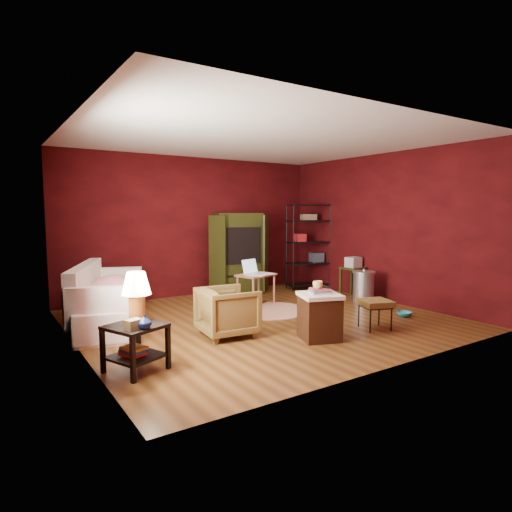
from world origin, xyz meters
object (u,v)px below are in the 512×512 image
(side_table, at_px, (136,311))
(tv_armoire, at_px, (238,252))
(laptop_desk, at_px, (256,277))
(sofa, at_px, (105,299))
(hamper, at_px, (320,316))
(armchair, at_px, (228,309))
(wire_shelving, at_px, (309,243))

(side_table, bearing_deg, tv_armoire, 44.74)
(laptop_desk, height_order, tv_armoire, tv_armoire)
(side_table, bearing_deg, sofa, 85.90)
(hamper, height_order, laptop_desk, laptop_desk)
(armchair, bearing_deg, tv_armoire, -27.86)
(hamper, xyz_separation_m, wire_shelving, (2.34, 3.00, 0.70))
(armchair, height_order, tv_armoire, tv_armoire)
(laptop_desk, bearing_deg, sofa, 165.08)
(sofa, height_order, laptop_desk, laptop_desk)
(sofa, xyz_separation_m, side_table, (-0.14, -1.93, 0.22))
(side_table, distance_m, laptop_desk, 3.44)
(sofa, xyz_separation_m, tv_armoire, (3.02, 1.20, 0.46))
(wire_shelving, bearing_deg, armchair, -132.14)
(armchair, xyz_separation_m, side_table, (-1.44, -0.55, 0.27))
(sofa, distance_m, laptop_desk, 2.69)
(tv_armoire, bearing_deg, armchair, -113.86)
(laptop_desk, distance_m, wire_shelving, 2.11)
(sofa, bearing_deg, side_table, -171.12)
(armchair, height_order, laptop_desk, laptop_desk)
(side_table, xyz_separation_m, laptop_desk, (2.82, 1.95, -0.12))
(side_table, relative_size, tv_armoire, 0.63)
(laptop_desk, height_order, wire_shelving, wire_shelving)
(armchair, bearing_deg, sofa, 48.99)
(armchair, xyz_separation_m, tv_armoire, (1.72, 2.59, 0.50))
(armchair, distance_m, hamper, 1.26)
(armchair, relative_size, laptop_desk, 0.89)
(sofa, height_order, wire_shelving, wire_shelving)
(laptop_desk, bearing_deg, side_table, -160.74)
(side_table, relative_size, hamper, 1.48)
(wire_shelving, bearing_deg, laptop_desk, -143.74)
(hamper, bearing_deg, side_table, 173.24)
(sofa, bearing_deg, tv_armoire, -55.33)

